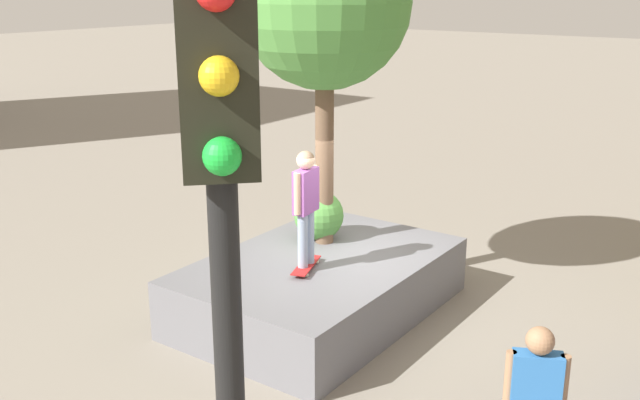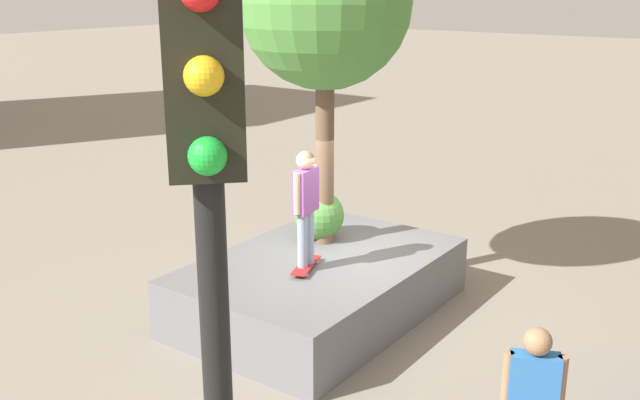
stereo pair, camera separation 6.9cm
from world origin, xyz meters
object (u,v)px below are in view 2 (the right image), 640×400
at_px(skateboard, 306,266).
at_px(skateboarder, 306,200).
at_px(planter_ledge, 320,286).
at_px(passerby_with_bag, 532,399).
at_px(traffic_light_corner, 216,354).
at_px(plaza_tree, 325,5).

distance_m(skateboard, skateboarder, 0.97).
xyz_separation_m(planter_ledge, passerby_with_bag, (2.05, 3.94, 0.57)).
xyz_separation_m(planter_ledge, skateboard, (0.45, 0.08, 0.49)).
bearing_deg(passerby_with_bag, traffic_light_corner, 0.24).
height_order(planter_ledge, plaza_tree, plaza_tree).
height_order(skateboard, passerby_with_bag, passerby_with_bag).
height_order(plaza_tree, skateboarder, plaza_tree).
relative_size(planter_ledge, skateboarder, 2.52).
height_order(plaza_tree, traffic_light_corner, plaza_tree).
xyz_separation_m(plaza_tree, skateboard, (1.09, 0.45, -3.53)).
bearing_deg(skateboarder, planter_ledge, -169.66).
relative_size(skateboard, passerby_with_bag, 0.48).
bearing_deg(traffic_light_corner, planter_ledge, -147.53).
bearing_deg(skateboard, skateboarder, 14.04).
bearing_deg(skateboarder, skateboard, -165.96).
bearing_deg(plaza_tree, traffic_light_corner, 32.26).
bearing_deg(traffic_light_corner, passerby_with_bag, -179.76).
xyz_separation_m(planter_ledge, plaza_tree, (-0.63, -0.37, 4.02)).
relative_size(planter_ledge, passerby_with_bag, 2.39).
relative_size(skateboard, traffic_light_corner, 0.17).
xyz_separation_m(plaza_tree, passerby_with_bag, (2.68, 4.31, -3.45)).
distance_m(skateboard, passerby_with_bag, 4.17).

